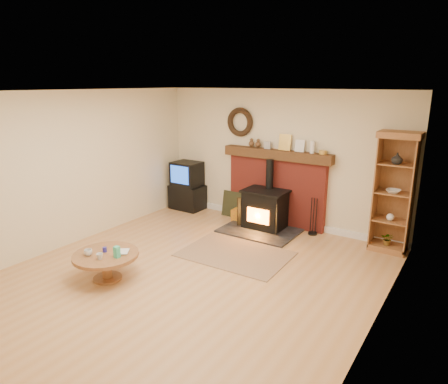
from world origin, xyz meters
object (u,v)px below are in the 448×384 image
Objects in this scene: wood_stove at (264,210)px; tv_unit at (187,187)px; curio_cabinet at (394,193)px; coffee_table at (106,258)px.

wood_stove is 2.03m from tv_unit.
wood_stove is 1.33× the size of tv_unit.
tv_unit is (-2.02, 0.19, 0.13)m from wood_stove.
curio_cabinet is (2.20, 0.28, 0.62)m from wood_stove.
tv_unit reaches higher than coffee_table.
coffee_table is at bearing -106.57° from wood_stove.
wood_stove reaches higher than tv_unit.
curio_cabinet reaches higher than wood_stove.
tv_unit is at bearing -178.82° from curio_cabinet.
tv_unit is at bearing 174.54° from wood_stove.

